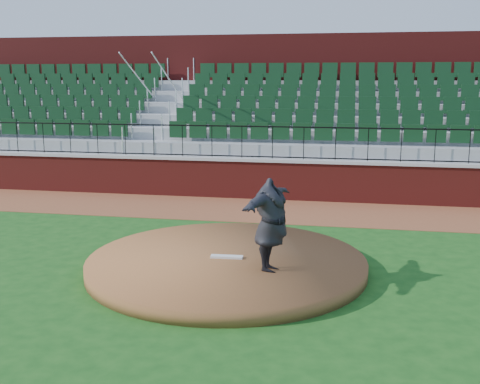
{
  "coord_description": "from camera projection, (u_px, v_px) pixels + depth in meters",
  "views": [
    {
      "loc": [
        2.3,
        -10.69,
        3.77
      ],
      "look_at": [
        0.0,
        1.5,
        1.3
      ],
      "focal_mm": 42.69,
      "sensor_mm": 36.0,
      "label": 1
    }
  ],
  "objects": [
    {
      "name": "seating_stands",
      "position": [
        283.0,
        121.0,
        20.38
      ],
      "size": [
        34.0,
        5.1,
        4.6
      ],
      "primitive_type": null,
      "color": "gray",
      "rests_on": "ground"
    },
    {
      "name": "pitcher",
      "position": [
        271.0,
        225.0,
        10.49
      ],
      "size": [
        1.01,
        2.23,
        1.76
      ],
      "primitive_type": "imported",
      "rotation": [
        0.0,
        0.0,
        1.37
      ],
      "color": "black",
      "rests_on": "pitchers_mound"
    },
    {
      "name": "pitchers_mound",
      "position": [
        227.0,
        263.0,
        11.46
      ],
      "size": [
        5.57,
        5.57,
        0.25
      ],
      "primitive_type": "cylinder",
      "color": "brown",
      "rests_on": "ground"
    },
    {
      "name": "field_wall",
      "position": [
        272.0,
        180.0,
        18.09
      ],
      "size": [
        34.0,
        0.35,
        1.2
      ],
      "primitive_type": "cube",
      "color": "maroon",
      "rests_on": "ground"
    },
    {
      "name": "wall_cap",
      "position": [
        272.0,
        160.0,
        17.96
      ],
      "size": [
        34.0,
        0.45,
        0.1
      ],
      "primitive_type": "cube",
      "color": "#B7B7B7",
      "rests_on": "field_wall"
    },
    {
      "name": "warning_track",
      "position": [
        265.0,
        210.0,
        16.66
      ],
      "size": [
        34.0,
        3.2,
        0.01
      ],
      "primitive_type": "cube",
      "color": "brown",
      "rests_on": "ground"
    },
    {
      "name": "concourse_wall",
      "position": [
        291.0,
        104.0,
        22.99
      ],
      "size": [
        34.0,
        0.5,
        5.5
      ],
      "primitive_type": "cube",
      "color": "maroon",
      "rests_on": "ground"
    },
    {
      "name": "pitching_rubber",
      "position": [
        227.0,
        257.0,
        11.4
      ],
      "size": [
        0.65,
        0.19,
        0.04
      ],
      "primitive_type": "cube",
      "rotation": [
        0.0,
        0.0,
        0.05
      ],
      "color": "silver",
      "rests_on": "pitchers_mound"
    },
    {
      "name": "ground",
      "position": [
        226.0,
        270.0,
        11.46
      ],
      "size": [
        90.0,
        90.0,
        0.0
      ],
      "primitive_type": "plane",
      "color": "#174814",
      "rests_on": "ground"
    },
    {
      "name": "wall_railing",
      "position": [
        272.0,
        143.0,
        17.85
      ],
      "size": [
        34.0,
        0.05,
        1.0
      ],
      "primitive_type": null,
      "color": "black",
      "rests_on": "wall_cap"
    }
  ]
}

